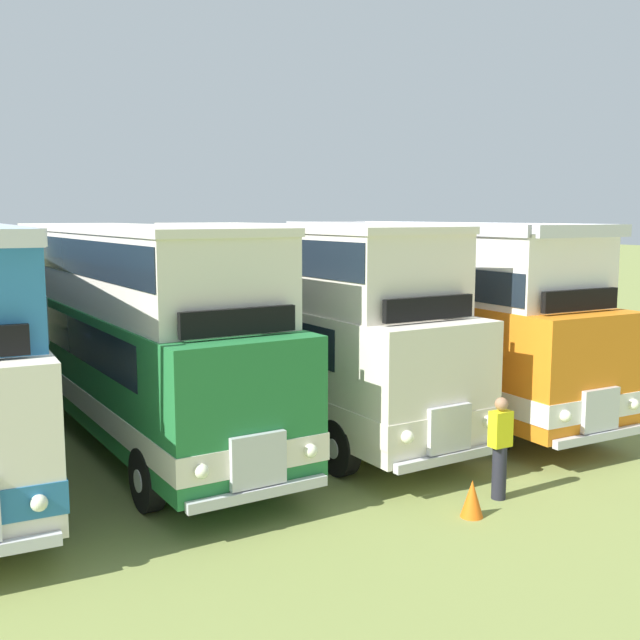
{
  "coord_description": "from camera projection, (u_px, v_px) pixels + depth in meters",
  "views": [
    {
      "loc": [
        -4.23,
        -15.23,
        4.68
      ],
      "look_at": [
        4.63,
        0.59,
        2.18
      ],
      "focal_mm": 42.48,
      "sensor_mm": 36.0,
      "label": 1
    }
  ],
  "objects": [
    {
      "name": "bus_third_in_row",
      "position": [
        133.0,
        322.0,
        15.81
      ],
      "size": [
        3.01,
        11.39,
        4.49
      ],
      "color": "#237538",
      "rests_on": "ground"
    },
    {
      "name": "bus_fifth_in_row",
      "position": [
        423.0,
        310.0,
        18.76
      ],
      "size": [
        2.71,
        11.06,
        4.52
      ],
      "color": "orange",
      "rests_on": "ground"
    },
    {
      "name": "rope_fence_line",
      "position": [
        43.0,
        334.0,
        25.95
      ],
      "size": [
        20.25,
        0.08,
        1.05
      ],
      "color": "#8C704C",
      "rests_on": "ground"
    },
    {
      "name": "cone_near_end",
      "position": [
        472.0,
        498.0,
        11.83
      ],
      "size": [
        0.36,
        0.36,
        0.59
      ],
      "primitive_type": "cone",
      "color": "orange",
      "rests_on": "ground"
    },
    {
      "name": "ground_plane",
      "position": [
        141.0,
        441.0,
        15.85
      ],
      "size": [
        200.0,
        200.0,
        0.0
      ],
      "primitive_type": "plane",
      "color": "olive"
    },
    {
      "name": "marshal_person",
      "position": [
        500.0,
        447.0,
        12.51
      ],
      "size": [
        0.36,
        0.24,
        1.73
      ],
      "color": "#23232D",
      "rests_on": "ground"
    },
    {
      "name": "bus_fourth_in_row",
      "position": [
        286.0,
        312.0,
        17.46
      ],
      "size": [
        2.98,
        11.36,
        4.49
      ],
      "color": "silver",
      "rests_on": "ground"
    }
  ]
}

